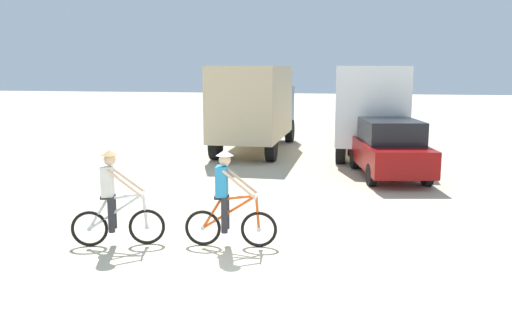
# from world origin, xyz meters

# --- Properties ---
(ground_plane) EXTENTS (120.00, 120.00, 0.00)m
(ground_plane) POSITION_xyz_m (0.00, 0.00, 0.00)
(ground_plane) COLOR beige
(box_truck_tan_camper) EXTENTS (2.47, 6.78, 3.35)m
(box_truck_tan_camper) POSITION_xyz_m (-1.90, 12.68, 1.87)
(box_truck_tan_camper) COLOR #CCB78E
(box_truck_tan_camper) RESTS_ON ground
(box_truck_avon_van) EXTENTS (2.47, 6.78, 3.35)m
(box_truck_avon_van) POSITION_xyz_m (2.57, 12.73, 1.87)
(box_truck_avon_van) COLOR white
(box_truck_avon_van) RESTS_ON ground
(sedan_parked) EXTENTS (2.48, 4.45, 1.76)m
(sedan_parked) POSITION_xyz_m (3.00, 8.42, 0.88)
(sedan_parked) COLOR maroon
(sedan_parked) RESTS_ON ground
(cyclist_orange_shirt) EXTENTS (1.67, 0.67, 1.82)m
(cyclist_orange_shirt) POSITION_xyz_m (-2.44, 1.03, 0.85)
(cyclist_orange_shirt) COLOR black
(cyclist_orange_shirt) RESTS_ON ground
(cyclist_cowboy_hat) EXTENTS (1.73, 0.52, 1.82)m
(cyclist_cowboy_hat) POSITION_xyz_m (-0.36, 1.37, 0.85)
(cyclist_cowboy_hat) COLOR black
(cyclist_cowboy_hat) RESTS_ON ground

